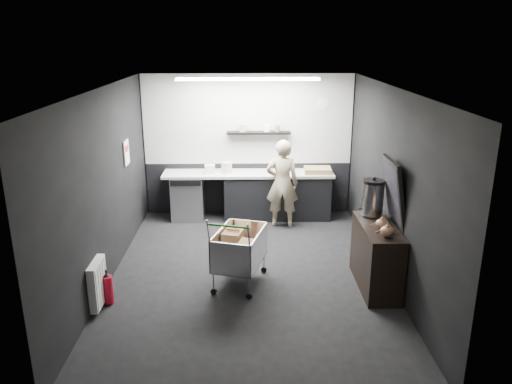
{
  "coord_description": "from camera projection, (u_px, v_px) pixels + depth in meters",
  "views": [
    {
      "loc": [
        -0.03,
        -6.64,
        3.37
      ],
      "look_at": [
        0.11,
        0.4,
        1.15
      ],
      "focal_mm": 35.0,
      "sensor_mm": 36.0,
      "label": 1
    }
  ],
  "objects": [
    {
      "name": "ceiling_strip",
      "position": [
        248.0,
        79.0,
        8.31
      ],
      "size": [
        2.4,
        0.2,
        0.04
      ],
      "primitive_type": "cube",
      "color": "white",
      "rests_on": "ceiling"
    },
    {
      "name": "prep_counter",
      "position": [
        255.0,
        195.0,
        9.52
      ],
      "size": [
        3.2,
        0.61,
        0.9
      ],
      "color": "black",
      "rests_on": "floor"
    },
    {
      "name": "poster_red_band",
      "position": [
        126.0,
        148.0,
        8.06
      ],
      "size": [
        0.02,
        0.22,
        0.1
      ],
      "primitive_type": "cube",
      "color": "red",
      "rests_on": "poster"
    },
    {
      "name": "wall_back",
      "position": [
        248.0,
        145.0,
        9.57
      ],
      "size": [
        5.5,
        0.0,
        5.5
      ],
      "primitive_type": "plane",
      "rotation": [
        1.57,
        0.0,
        0.0
      ],
      "color": "black",
      "rests_on": "floor"
    },
    {
      "name": "wall_clock",
      "position": [
        323.0,
        103.0,
        9.32
      ],
      "size": [
        0.2,
        0.03,
        0.2
      ],
      "primitive_type": "cylinder",
      "rotation": [
        1.57,
        0.0,
        0.0
      ],
      "color": "white",
      "rests_on": "wall_back"
    },
    {
      "name": "wall_right",
      "position": [
        391.0,
        186.0,
        6.98
      ],
      "size": [
        0.0,
        5.5,
        5.5
      ],
      "primitive_type": "plane",
      "rotation": [
        1.57,
        0.0,
        -1.57
      ],
      "color": "black",
      "rests_on": "floor"
    },
    {
      "name": "poster",
      "position": [
        126.0,
        153.0,
        8.09
      ],
      "size": [
        0.02,
        0.3,
        0.4
      ],
      "primitive_type": "cube",
      "color": "white",
      "rests_on": "wall_left"
    },
    {
      "name": "dado_panel",
      "position": [
        248.0,
        188.0,
        9.8
      ],
      "size": [
        3.95,
        0.02,
        1.0
      ],
      "primitive_type": "cube",
      "color": "black",
      "rests_on": "wall_back"
    },
    {
      "name": "person",
      "position": [
        282.0,
        184.0,
        9.0
      ],
      "size": [
        0.62,
        0.43,
        1.62
      ],
      "primitive_type": "imported",
      "rotation": [
        0.0,
        0.0,
        3.06
      ],
      "color": "beige",
      "rests_on": "floor"
    },
    {
      "name": "kitchen_wall_panel",
      "position": [
        248.0,
        120.0,
        9.4
      ],
      "size": [
        3.95,
        0.02,
        1.7
      ],
      "primitive_type": "cube",
      "color": "beige",
      "rests_on": "wall_back"
    },
    {
      "name": "cardboard_box",
      "position": [
        318.0,
        170.0,
        9.35
      ],
      "size": [
        0.51,
        0.4,
        0.1
      ],
      "primitive_type": "cube",
      "rotation": [
        0.0,
        0.0,
        -0.05
      ],
      "color": "#978050",
      "rests_on": "prep_counter"
    },
    {
      "name": "radiator",
      "position": [
        98.0,
        283.0,
        6.35
      ],
      "size": [
        0.1,
        0.5,
        0.6
      ],
      "primitive_type": "cube",
      "color": "white",
      "rests_on": "wall_left"
    },
    {
      "name": "floor",
      "position": [
        249.0,
        274.0,
        7.35
      ],
      "size": [
        5.5,
        5.5,
        0.0
      ],
      "primitive_type": "plane",
      "color": "black",
      "rests_on": "ground"
    },
    {
      "name": "fire_extinguisher",
      "position": [
        108.0,
        288.0,
        6.48
      ],
      "size": [
        0.14,
        0.14,
        0.46
      ],
      "color": "#AE0B20",
      "rests_on": "floor"
    },
    {
      "name": "sideboard",
      "position": [
        377.0,
        247.0,
        6.86
      ],
      "size": [
        0.52,
        1.21,
        1.82
      ],
      "color": "black",
      "rests_on": "floor"
    },
    {
      "name": "white_container",
      "position": [
        210.0,
        169.0,
        9.3
      ],
      "size": [
        0.2,
        0.16,
        0.16
      ],
      "primitive_type": "cube",
      "rotation": [
        0.0,
        0.0,
        0.1
      ],
      "color": "white",
      "rests_on": "prep_counter"
    },
    {
      "name": "floating_shelf",
      "position": [
        259.0,
        133.0,
        9.36
      ],
      "size": [
        1.2,
        0.22,
        0.04
      ],
      "primitive_type": "cube",
      "color": "black",
      "rests_on": "wall_back"
    },
    {
      "name": "ceiling",
      "position": [
        248.0,
        89.0,
        6.54
      ],
      "size": [
        5.5,
        5.5,
        0.0
      ],
      "primitive_type": "plane",
      "rotation": [
        3.14,
        0.0,
        0.0
      ],
      "color": "white",
      "rests_on": "wall_back"
    },
    {
      "name": "shopping_cart",
      "position": [
        239.0,
        250.0,
        6.95
      ],
      "size": [
        0.83,
        1.12,
        1.07
      ],
      "color": "silver",
      "rests_on": "floor"
    },
    {
      "name": "wall_left",
      "position": [
        105.0,
        188.0,
        6.91
      ],
      "size": [
        0.0,
        5.5,
        5.5
      ],
      "primitive_type": "plane",
      "rotation": [
        1.57,
        0.0,
        1.57
      ],
      "color": "black",
      "rests_on": "floor"
    },
    {
      "name": "pink_tub",
      "position": [
        227.0,
        167.0,
        9.35
      ],
      "size": [
        0.2,
        0.2,
        0.2
      ],
      "primitive_type": "cylinder",
      "color": "beige",
      "rests_on": "prep_counter"
    },
    {
      "name": "wall_front",
      "position": [
        251.0,
        279.0,
        4.32
      ],
      "size": [
        5.5,
        0.0,
        5.5
      ],
      "primitive_type": "plane",
      "rotation": [
        -1.57,
        0.0,
        0.0
      ],
      "color": "black",
      "rests_on": "floor"
    }
  ]
}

